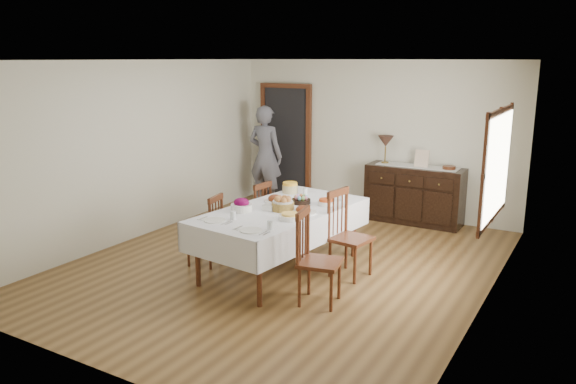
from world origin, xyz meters
The scene contains 26 objects.
ground centered at (0.00, 0.00, 0.00)m, with size 6.00×6.00×0.00m, color brown.
room_shell centered at (-0.15, 0.42, 1.64)m, with size 5.02×6.02×2.65m.
dining_table centered at (0.07, -0.19, 0.71)m, with size 1.46×2.46×0.80m.
chair_left_near centered at (-0.86, -0.49, 0.47)m, with size 0.45×0.45×0.93m.
chair_left_far centered at (-0.71, 0.42, 0.48)m, with size 0.43×0.43×0.94m.
chair_right_near centered at (0.88, -0.83, 0.53)m, with size 0.51×0.51×1.05m.
chair_right_far centered at (0.85, 0.08, 0.54)m, with size 0.51×0.51×1.07m.
sideboard centered at (0.85, 2.72, 0.47)m, with size 1.55×0.56×0.93m.
person centered at (-1.86, 2.49, 0.97)m, with size 0.60×0.39×1.93m, color slate.
bread_basket centered at (0.12, -0.23, 0.88)m, with size 0.28×0.28×0.18m.
egg_basket centered at (0.15, 0.18, 0.85)m, with size 0.24×0.24×0.11m.
ham_platter_a centered at (-0.19, 0.08, 0.83)m, with size 0.29×0.29×0.11m.
ham_platter_b centered at (0.40, -0.22, 0.83)m, with size 0.33×0.33×0.11m.
beet_bowl centered at (-0.30, -0.52, 0.87)m, with size 0.26×0.26×0.16m.
carrot_bowl centered at (0.47, 0.25, 0.84)m, with size 0.21×0.21×0.08m.
pineapple_bowl centered at (-0.26, 0.61, 0.88)m, with size 0.22×0.22×0.15m.
casserole_dish centered at (0.40, -0.54, 0.84)m, with size 0.27×0.27×0.08m.
butter_dish centered at (-0.03, -0.32, 0.84)m, with size 0.15×0.11×0.07m.
setting_left centered at (-0.28, -0.97, 0.82)m, with size 0.43×0.31×0.10m.
setting_right centered at (0.30, -1.08, 0.82)m, with size 0.43×0.31×0.10m.
glass_far_a centered at (-0.03, 0.62, 0.85)m, with size 0.06×0.06×0.09m.
glass_far_b centered at (0.55, 0.55, 0.85)m, with size 0.06×0.06×0.09m.
runner centered at (0.87, 2.74, 0.93)m, with size 1.30×0.35×0.01m.
table_lamp centered at (0.32, 2.74, 1.28)m, with size 0.26×0.26×0.46m.
picture_frame centered at (0.94, 2.71, 1.07)m, with size 0.22×0.08×0.28m.
deco_bowl centered at (1.37, 2.73, 0.96)m, with size 0.20×0.20×0.06m.
Camera 1 is at (3.51, -5.95, 2.62)m, focal length 35.00 mm.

